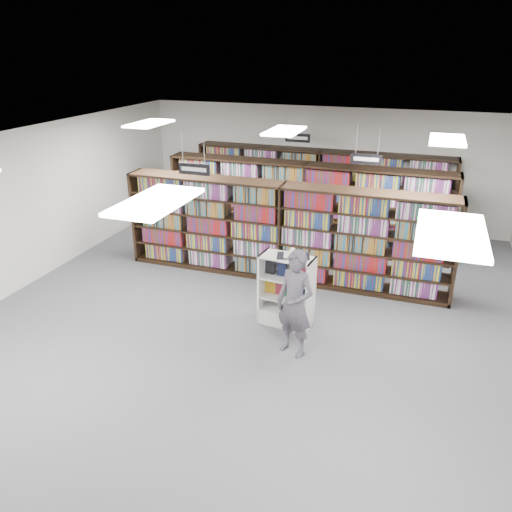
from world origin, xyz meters
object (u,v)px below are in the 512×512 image
(endcap_display, at_px, (287,300))
(shopper, at_px, (295,304))
(open_book, at_px, (293,255))
(bookshelf_row_near, at_px, (282,232))

(endcap_display, distance_m, shopper, 1.06)
(open_book, height_order, shopper, shopper)
(bookshelf_row_near, relative_size, endcap_display, 5.26)
(bookshelf_row_near, xyz_separation_m, shopper, (1.01, -2.70, -0.15))
(endcap_display, xyz_separation_m, open_book, (0.08, 0.00, 0.90))
(bookshelf_row_near, distance_m, open_book, 1.97)
(bookshelf_row_near, distance_m, endcap_display, 2.01)
(open_book, bearing_deg, shopper, -85.92)
(open_book, bearing_deg, bookshelf_row_near, 97.48)
(bookshelf_row_near, relative_size, shopper, 3.88)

